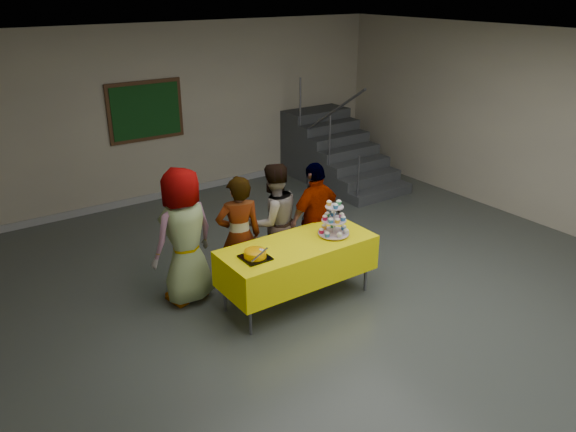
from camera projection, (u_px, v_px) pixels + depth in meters
name	position (u px, v px, depth m)	size (l,w,h in m)	color
room_shell	(384.00, 136.00, 5.80)	(10.00, 10.04, 3.02)	#4C514C
bake_table	(298.00, 260.00, 6.66)	(1.88, 0.78, 0.77)	#595960
cupcake_stand	(334.00, 222.00, 6.72)	(0.38, 0.38, 0.44)	silver
bear_cake	(255.00, 254.00, 6.20)	(0.32, 0.36, 0.12)	black
schoolchild_a	(184.00, 236.00, 6.59)	(0.82, 0.53, 1.68)	slate
schoolchild_b	(239.00, 236.00, 6.76)	(0.56, 0.37, 1.53)	slate
schoolchild_c	(273.00, 221.00, 7.17)	(0.75, 0.58, 1.54)	slate
schoolchild_d	(316.00, 218.00, 7.30)	(0.89, 0.37, 1.51)	slate
staircase	(333.00, 154.00, 10.96)	(1.30, 2.40, 2.04)	#424447
noticeboard	(146.00, 111.00, 9.39)	(1.30, 0.05, 1.00)	#472B16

